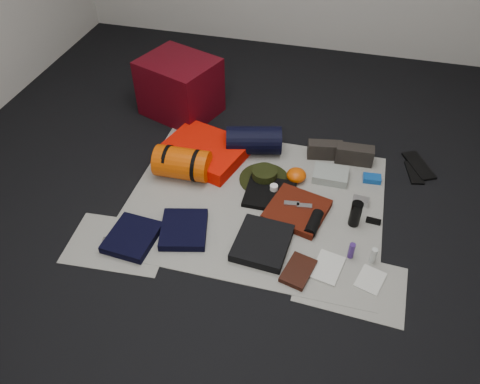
% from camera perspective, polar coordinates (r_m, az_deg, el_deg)
% --- Properties ---
extents(floor, '(4.50, 4.50, 0.02)m').
position_cam_1_polar(floor, '(3.02, 1.88, -1.29)').
color(floor, black).
rests_on(floor, ground).
extents(newspaper_mat, '(1.60, 1.30, 0.01)m').
position_cam_1_polar(newspaper_mat, '(3.01, 1.88, -1.11)').
color(newspaper_mat, '#B6B4A8').
rests_on(newspaper_mat, floor).
extents(newspaper_sheet_front_left, '(0.61, 0.44, 0.00)m').
position_cam_1_polar(newspaper_sheet_front_left, '(2.86, -14.63, -6.09)').
color(newspaper_sheet_front_left, '#B6B4A8').
rests_on(newspaper_sheet_front_left, floor).
extents(newspaper_sheet_front_right, '(0.60, 0.43, 0.00)m').
position_cam_1_polar(newspaper_sheet_front_right, '(2.65, 13.37, -10.90)').
color(newspaper_sheet_front_right, '#B6B4A8').
rests_on(newspaper_sheet_front_right, floor).
extents(red_cabinet, '(0.66, 0.60, 0.45)m').
position_cam_1_polar(red_cabinet, '(3.73, -7.33, 12.56)').
color(red_cabinet, '#53060F').
rests_on(red_cabinet, floor).
extents(sleeping_pad, '(0.65, 0.58, 0.10)m').
position_cam_1_polar(sleeping_pad, '(3.32, -4.35, 5.02)').
color(sleeping_pad, '#F91502').
rests_on(sleeping_pad, newspaper_mat).
extents(stuff_sack, '(0.37, 0.22, 0.21)m').
position_cam_1_polar(stuff_sack, '(3.14, -7.05, 3.48)').
color(stuff_sack, '#D54903').
rests_on(stuff_sack, newspaper_mat).
extents(sack_strap_left, '(0.02, 0.22, 0.22)m').
position_cam_1_polar(sack_strap_left, '(3.17, -8.75, 3.78)').
color(sack_strap_left, black).
rests_on(sack_strap_left, newspaper_mat).
extents(sack_strap_right, '(0.03, 0.22, 0.22)m').
position_cam_1_polar(sack_strap_right, '(3.11, -5.32, 3.22)').
color(sack_strap_right, black).
rests_on(sack_strap_right, newspaper_mat).
extents(navy_duffel, '(0.42, 0.29, 0.20)m').
position_cam_1_polar(navy_duffel, '(3.33, 1.69, 6.30)').
color(navy_duffel, black).
rests_on(navy_duffel, newspaper_mat).
extents(boonie_brim, '(0.41, 0.41, 0.01)m').
position_cam_1_polar(boonie_brim, '(3.16, 2.96, 1.57)').
color(boonie_brim, black).
rests_on(boonie_brim, newspaper_mat).
extents(boonie_crown, '(0.17, 0.17, 0.07)m').
position_cam_1_polar(boonie_crown, '(3.13, 2.99, 2.14)').
color(boonie_crown, black).
rests_on(boonie_crown, boonie_brim).
extents(hiking_boot_left, '(0.25, 0.13, 0.12)m').
position_cam_1_polar(hiking_boot_left, '(3.36, 10.31, 5.07)').
color(hiking_boot_left, '#2A2521').
rests_on(hiking_boot_left, newspaper_mat).
extents(hiking_boot_right, '(0.26, 0.11, 0.13)m').
position_cam_1_polar(hiking_boot_right, '(3.35, 13.77, 4.44)').
color(hiking_boot_right, '#2A2521').
rests_on(hiking_boot_right, newspaper_mat).
extents(flip_flop_left, '(0.13, 0.25, 0.01)m').
position_cam_1_polar(flip_flop_left, '(3.42, 20.46, 2.23)').
color(flip_flop_left, black).
rests_on(flip_flop_left, floor).
extents(flip_flop_right, '(0.23, 0.32, 0.02)m').
position_cam_1_polar(flip_flop_right, '(3.49, 20.95, 3.03)').
color(flip_flop_right, black).
rests_on(flip_flop_right, floor).
extents(trousers_navy_a, '(0.29, 0.32, 0.05)m').
position_cam_1_polar(trousers_navy_a, '(2.83, -13.00, -5.38)').
color(trousers_navy_a, black).
rests_on(trousers_navy_a, newspaper_mat).
extents(trousers_navy_b, '(0.33, 0.36, 0.05)m').
position_cam_1_polar(trousers_navy_b, '(2.82, -6.85, -4.55)').
color(trousers_navy_b, black).
rests_on(trousers_navy_b, newspaper_mat).
extents(trousers_charcoal, '(0.33, 0.37, 0.05)m').
position_cam_1_polar(trousers_charcoal, '(2.73, 2.74, -6.19)').
color(trousers_charcoal, black).
rests_on(trousers_charcoal, newspaper_mat).
extents(black_tshirt, '(0.32, 0.30, 0.03)m').
position_cam_1_polar(black_tshirt, '(3.04, 3.64, -0.22)').
color(black_tshirt, black).
rests_on(black_tshirt, newspaper_mat).
extents(red_shirt, '(0.42, 0.42, 0.05)m').
position_cam_1_polar(red_shirt, '(2.93, 6.96, -2.23)').
color(red_shirt, '#4F1408').
rests_on(red_shirt, newspaper_mat).
extents(orange_stuff_sack, '(0.14, 0.14, 0.09)m').
position_cam_1_polar(orange_stuff_sack, '(3.15, 6.89, 2.04)').
color(orange_stuff_sack, '#D54903').
rests_on(orange_stuff_sack, newspaper_mat).
extents(first_aid_pouch, '(0.23, 0.17, 0.06)m').
position_cam_1_polar(first_aid_pouch, '(3.21, 10.98, 2.05)').
color(first_aid_pouch, gray).
rests_on(first_aid_pouch, newspaper_mat).
extents(water_bottle, '(0.09, 0.09, 0.17)m').
position_cam_1_polar(water_bottle, '(2.89, 13.90, -2.60)').
color(water_bottle, black).
rests_on(water_bottle, newspaper_mat).
extents(speaker, '(0.10, 0.19, 0.07)m').
position_cam_1_polar(speaker, '(2.85, 9.00, -3.79)').
color(speaker, black).
rests_on(speaker, newspaper_mat).
extents(compact_camera, '(0.10, 0.07, 0.04)m').
position_cam_1_polar(compact_camera, '(3.07, 14.48, -1.04)').
color(compact_camera, silver).
rests_on(compact_camera, newspaper_mat).
extents(cyan_case, '(0.12, 0.08, 0.04)m').
position_cam_1_polar(cyan_case, '(3.26, 15.78, 1.59)').
color(cyan_case, '#10499C').
rests_on(cyan_case, newspaper_mat).
extents(toiletry_purple, '(0.04, 0.04, 0.10)m').
position_cam_1_polar(toiletry_purple, '(2.73, 13.42, -6.96)').
color(toiletry_purple, '#3D226E').
rests_on(toiletry_purple, newspaper_mat).
extents(toiletry_clear, '(0.04, 0.04, 0.10)m').
position_cam_1_polar(toiletry_clear, '(2.74, 15.95, -7.46)').
color(toiletry_clear, beige).
rests_on(toiletry_clear, newspaper_mat).
extents(paperback_book, '(0.19, 0.25, 0.03)m').
position_cam_1_polar(paperback_book, '(2.63, 7.11, -9.52)').
color(paperback_book, black).
rests_on(paperback_book, newspaper_mat).
extents(map_booklet, '(0.19, 0.24, 0.01)m').
position_cam_1_polar(map_booklet, '(2.69, 10.63, -9.01)').
color(map_booklet, silver).
rests_on(map_booklet, newspaper_mat).
extents(map_printout, '(0.18, 0.20, 0.01)m').
position_cam_1_polar(map_printout, '(2.69, 15.61, -10.25)').
color(map_printout, silver).
rests_on(map_printout, newspaper_mat).
extents(sunglasses, '(0.09, 0.04, 0.02)m').
position_cam_1_polar(sunglasses, '(2.98, 15.95, -3.42)').
color(sunglasses, black).
rests_on(sunglasses, newspaper_mat).
extents(key_cluster, '(0.10, 0.10, 0.01)m').
position_cam_1_polar(key_cluster, '(2.86, -15.69, -5.95)').
color(key_cluster, silver).
rests_on(key_cluster, newspaper_mat).
extents(tape_roll, '(0.05, 0.05, 0.03)m').
position_cam_1_polar(tape_roll, '(3.03, 4.15, 0.54)').
color(tape_roll, white).
rests_on(tape_roll, black_tshirt).
extents(energy_bar_a, '(0.10, 0.05, 0.01)m').
position_cam_1_polar(energy_bar_a, '(2.93, 6.31, -1.41)').
color(energy_bar_a, silver).
rests_on(energy_bar_a, red_shirt).
extents(energy_bar_b, '(0.10, 0.05, 0.01)m').
position_cam_1_polar(energy_bar_b, '(2.92, 7.85, -1.69)').
color(energy_bar_b, silver).
rests_on(energy_bar_b, red_shirt).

